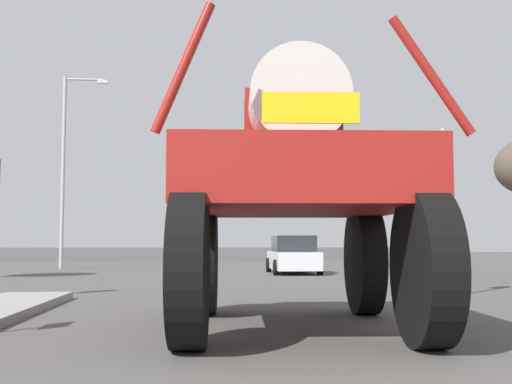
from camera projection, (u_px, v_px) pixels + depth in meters
The scene contains 8 objects.
ground_plane at pixel (242, 282), 20.41m from camera, with size 120.00×120.00×0.00m, color #4C4947.
oversize_sprayer at pixel (294, 193), 9.43m from camera, with size 3.87×5.69×4.12m.
sedan_ahead at pixel (293, 256), 25.77m from camera, with size 1.90×4.11×1.52m.
traffic_signal_near_right at pixel (442, 174), 15.17m from camera, with size 0.24×0.54×3.95m.
traffic_signal_far_left at pixel (363, 219), 31.38m from camera, with size 0.24×0.55×3.27m.
traffic_signal_far_right at pixel (349, 214), 31.34m from camera, with size 0.24×0.55×3.60m.
streetlight_far_left at pixel (66, 161), 31.07m from camera, with size 2.16×0.24×9.40m.
roadside_barrier at pixel (222, 254), 43.55m from camera, with size 30.71×0.24×0.90m, color #59595B.
Camera 1 is at (-1.18, -2.55, 1.25)m, focal length 44.88 mm.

